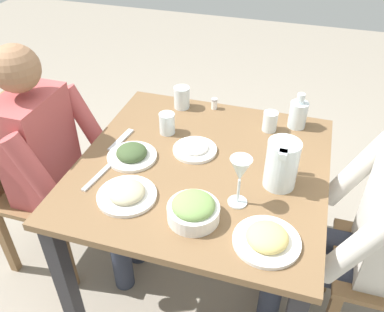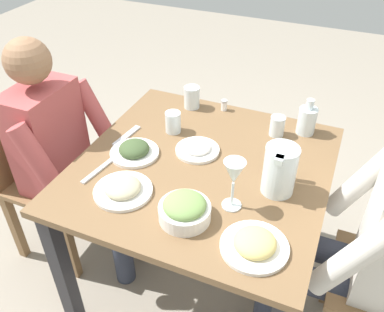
{
  "view_description": "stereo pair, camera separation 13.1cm",
  "coord_description": "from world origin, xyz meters",
  "px_view_note": "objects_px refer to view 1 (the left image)",
  "views": [
    {
      "loc": [
        -1.23,
        -0.33,
        1.75
      ],
      "look_at": [
        -0.03,
        0.03,
        0.8
      ],
      "focal_mm": 37.94,
      "sensor_mm": 36.0,
      "label": 1
    },
    {
      "loc": [
        -1.18,
        -0.45,
        1.75
      ],
      "look_at": [
        -0.03,
        0.03,
        0.8
      ],
      "focal_mm": 37.94,
      "sensor_mm": 36.0,
      "label": 2
    }
  ],
  "objects_px": {
    "plate_beans": "(127,193)",
    "plate_fries": "(267,239)",
    "oil_carafe": "(298,115)",
    "salt_shaker": "(214,104)",
    "plate_yoghurt": "(195,148)",
    "chair_far": "(28,179)",
    "plate_dolmas": "(132,154)",
    "salad_bowl": "(193,209)",
    "water_glass_near_left": "(270,121)",
    "dining_table": "(202,185)",
    "diner_far": "(59,162)",
    "water_pitcher": "(282,164)",
    "water_glass_far_right": "(167,123)",
    "diner_near": "(366,225)",
    "water_glass_near_right": "(182,98)",
    "wine_glass": "(240,172)"
  },
  "relations": [
    {
      "from": "water_glass_near_right",
      "to": "oil_carafe",
      "type": "bearing_deg",
      "value": -90.99
    },
    {
      "from": "water_glass_near_left",
      "to": "chair_far",
      "type": "bearing_deg",
      "value": 109.35
    },
    {
      "from": "chair_far",
      "to": "water_glass_near_left",
      "type": "height_order",
      "value": "chair_far"
    },
    {
      "from": "diner_near",
      "to": "diner_far",
      "type": "relative_size",
      "value": 1.0
    },
    {
      "from": "chair_far",
      "to": "diner_near",
      "type": "relative_size",
      "value": 0.75
    },
    {
      "from": "diner_near",
      "to": "oil_carafe",
      "type": "distance_m",
      "value": 0.56
    },
    {
      "from": "diner_near",
      "to": "dining_table",
      "type": "bearing_deg",
      "value": 85.85
    },
    {
      "from": "oil_carafe",
      "to": "plate_beans",
      "type": "bearing_deg",
      "value": 140.66
    },
    {
      "from": "chair_far",
      "to": "oil_carafe",
      "type": "bearing_deg",
      "value": -69.5
    },
    {
      "from": "water_glass_far_right",
      "to": "oil_carafe",
      "type": "distance_m",
      "value": 0.58
    },
    {
      "from": "oil_carafe",
      "to": "diner_near",
      "type": "bearing_deg",
      "value": -144.59
    },
    {
      "from": "diner_near",
      "to": "salt_shaker",
      "type": "distance_m",
      "value": 0.87
    },
    {
      "from": "dining_table",
      "to": "plate_yoghurt",
      "type": "relative_size",
      "value": 5.35
    },
    {
      "from": "plate_beans",
      "to": "wine_glass",
      "type": "xyz_separation_m",
      "value": [
        0.09,
        -0.39,
        0.12
      ]
    },
    {
      "from": "chair_far",
      "to": "salt_shaker",
      "type": "bearing_deg",
      "value": -58.34
    },
    {
      "from": "diner_near",
      "to": "water_glass_near_right",
      "type": "height_order",
      "value": "diner_near"
    },
    {
      "from": "diner_far",
      "to": "wine_glass",
      "type": "height_order",
      "value": "diner_far"
    },
    {
      "from": "plate_fries",
      "to": "wine_glass",
      "type": "height_order",
      "value": "wine_glass"
    },
    {
      "from": "water_pitcher",
      "to": "diner_near",
      "type": "bearing_deg",
      "value": -92.5
    },
    {
      "from": "diner_far",
      "to": "plate_dolmas",
      "type": "distance_m",
      "value": 0.38
    },
    {
      "from": "dining_table",
      "to": "diner_far",
      "type": "xyz_separation_m",
      "value": [
        -0.05,
        0.64,
        0.01
      ]
    },
    {
      "from": "plate_beans",
      "to": "water_glass_near_left",
      "type": "bearing_deg",
      "value": -35.78
    },
    {
      "from": "water_glass_near_right",
      "to": "oil_carafe",
      "type": "height_order",
      "value": "oil_carafe"
    },
    {
      "from": "diner_near",
      "to": "wine_glass",
      "type": "height_order",
      "value": "diner_near"
    },
    {
      "from": "water_glass_near_left",
      "to": "wine_glass",
      "type": "bearing_deg",
      "value": 175.66
    },
    {
      "from": "plate_dolmas",
      "to": "oil_carafe",
      "type": "distance_m",
      "value": 0.76
    },
    {
      "from": "water_glass_far_right",
      "to": "water_glass_near_right",
      "type": "distance_m",
      "value": 0.23
    },
    {
      "from": "water_glass_near_left",
      "to": "salt_shaker",
      "type": "xyz_separation_m",
      "value": [
        0.11,
        0.28,
        -0.02
      ]
    },
    {
      "from": "diner_far",
      "to": "plate_yoghurt",
      "type": "bearing_deg",
      "value": -78.26
    },
    {
      "from": "water_glass_near_left",
      "to": "salt_shaker",
      "type": "distance_m",
      "value": 0.3
    },
    {
      "from": "chair_far",
      "to": "plate_dolmas",
      "type": "xyz_separation_m",
      "value": [
        0.0,
        -0.56,
        0.27
      ]
    },
    {
      "from": "dining_table",
      "to": "salad_bowl",
      "type": "relative_size",
      "value": 5.5
    },
    {
      "from": "chair_far",
      "to": "water_glass_near_right",
      "type": "xyz_separation_m",
      "value": [
        0.45,
        -0.63,
        0.3
      ]
    },
    {
      "from": "plate_dolmas",
      "to": "wine_glass",
      "type": "height_order",
      "value": "wine_glass"
    },
    {
      "from": "salt_shaker",
      "to": "plate_fries",
      "type": "bearing_deg",
      "value": -154.19
    },
    {
      "from": "water_pitcher",
      "to": "plate_dolmas",
      "type": "bearing_deg",
      "value": 91.14
    },
    {
      "from": "chair_far",
      "to": "plate_dolmas",
      "type": "relative_size",
      "value": 4.36
    },
    {
      "from": "water_pitcher",
      "to": "water_glass_far_right",
      "type": "distance_m",
      "value": 0.56
    },
    {
      "from": "oil_carafe",
      "to": "diner_far",
      "type": "bearing_deg",
      "value": 114.34
    },
    {
      "from": "water_pitcher",
      "to": "wine_glass",
      "type": "xyz_separation_m",
      "value": [
        -0.14,
        0.13,
        0.05
      ]
    },
    {
      "from": "plate_beans",
      "to": "plate_fries",
      "type": "relative_size",
      "value": 0.99
    },
    {
      "from": "dining_table",
      "to": "plate_yoghurt",
      "type": "xyz_separation_m",
      "value": [
        0.07,
        0.05,
        0.13
      ]
    },
    {
      "from": "dining_table",
      "to": "chair_far",
      "type": "bearing_deg",
      "value": 93.23
    },
    {
      "from": "water_pitcher",
      "to": "water_glass_near_left",
      "type": "height_order",
      "value": "water_pitcher"
    },
    {
      "from": "plate_yoghurt",
      "to": "diner_far",
      "type": "bearing_deg",
      "value": 101.74
    },
    {
      "from": "salad_bowl",
      "to": "salt_shaker",
      "type": "distance_m",
      "value": 0.74
    },
    {
      "from": "plate_yoghurt",
      "to": "water_glass_near_left",
      "type": "height_order",
      "value": "water_glass_near_left"
    },
    {
      "from": "water_pitcher",
      "to": "water_glass_near_right",
      "type": "distance_m",
      "value": 0.68
    },
    {
      "from": "plate_dolmas",
      "to": "water_glass_far_right",
      "type": "relative_size",
      "value": 2.12
    },
    {
      "from": "plate_yoghurt",
      "to": "oil_carafe",
      "type": "xyz_separation_m",
      "value": [
        0.32,
        -0.38,
        0.04
      ]
    }
  ]
}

